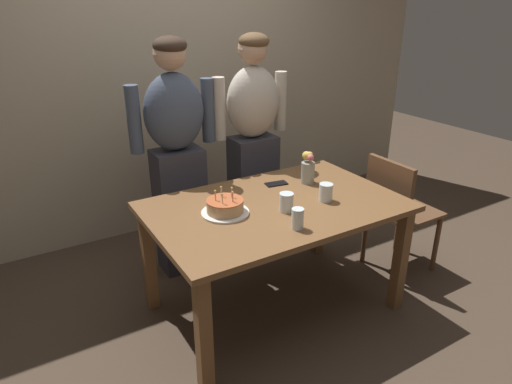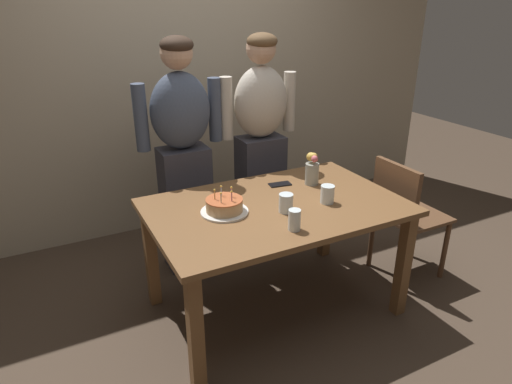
{
  "view_description": "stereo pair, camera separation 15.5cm",
  "coord_description": "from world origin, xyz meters",
  "px_view_note": "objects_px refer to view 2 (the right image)",
  "views": [
    {
      "loc": [
        -1.35,
        -2.01,
        1.85
      ],
      "look_at": [
        -0.13,
        0.02,
        0.84
      ],
      "focal_mm": 31.34,
      "sensor_mm": 36.0,
      "label": 1
    },
    {
      "loc": [
        -1.21,
        -2.09,
        1.85
      ],
      "look_at": [
        -0.13,
        0.02,
        0.84
      ],
      "focal_mm": 31.34,
      "sensor_mm": 36.0,
      "label": 2
    }
  ],
  "objects_px": {
    "water_glass_side": "(286,203)",
    "dining_chair": "(403,211)",
    "person_woman_cardigan": "(261,143)",
    "flower_vase": "(312,170)",
    "water_glass_near": "(294,220)",
    "person_man_bearded": "(183,155)",
    "water_glass_far": "(327,194)",
    "cell_phone": "(280,184)",
    "birthday_cake": "(224,206)"
  },
  "relations": [
    {
      "from": "water_glass_near",
      "to": "water_glass_far",
      "type": "bearing_deg",
      "value": 29.84
    },
    {
      "from": "flower_vase",
      "to": "dining_chair",
      "type": "xyz_separation_m",
      "value": [
        0.61,
        -0.25,
        -0.32
      ]
    },
    {
      "from": "water_glass_near",
      "to": "flower_vase",
      "type": "xyz_separation_m",
      "value": [
        0.44,
        0.5,
        0.04
      ]
    },
    {
      "from": "water_glass_side",
      "to": "cell_phone",
      "type": "bearing_deg",
      "value": 64.73
    },
    {
      "from": "birthday_cake",
      "to": "water_glass_side",
      "type": "xyz_separation_m",
      "value": [
        0.32,
        -0.15,
        0.01
      ]
    },
    {
      "from": "birthday_cake",
      "to": "water_glass_far",
      "type": "height_order",
      "value": "birthday_cake"
    },
    {
      "from": "water_glass_far",
      "to": "cell_phone",
      "type": "height_order",
      "value": "water_glass_far"
    },
    {
      "from": "birthday_cake",
      "to": "person_man_bearded",
      "type": "xyz_separation_m",
      "value": [
        0.01,
        0.73,
        0.09
      ]
    },
    {
      "from": "cell_phone",
      "to": "dining_chair",
      "type": "height_order",
      "value": "dining_chair"
    },
    {
      "from": "birthday_cake",
      "to": "cell_phone",
      "type": "distance_m",
      "value": 0.54
    },
    {
      "from": "water_glass_near",
      "to": "person_woman_cardigan",
      "type": "relative_size",
      "value": 0.07
    },
    {
      "from": "cell_phone",
      "to": "flower_vase",
      "type": "relative_size",
      "value": 0.66
    },
    {
      "from": "flower_vase",
      "to": "dining_chair",
      "type": "height_order",
      "value": "flower_vase"
    },
    {
      "from": "water_glass_side",
      "to": "birthday_cake",
      "type": "bearing_deg",
      "value": 154.83
    },
    {
      "from": "birthday_cake",
      "to": "dining_chair",
      "type": "bearing_deg",
      "value": -4.95
    },
    {
      "from": "cell_phone",
      "to": "flower_vase",
      "type": "bearing_deg",
      "value": -14.37
    },
    {
      "from": "flower_vase",
      "to": "person_man_bearded",
      "type": "xyz_separation_m",
      "value": [
        -0.68,
        0.59,
        0.03
      ]
    },
    {
      "from": "water_glass_far",
      "to": "flower_vase",
      "type": "distance_m",
      "value": 0.31
    },
    {
      "from": "water_glass_side",
      "to": "dining_chair",
      "type": "height_order",
      "value": "dining_chair"
    },
    {
      "from": "cell_phone",
      "to": "water_glass_far",
      "type": "bearing_deg",
      "value": -65.23
    },
    {
      "from": "person_man_bearded",
      "to": "water_glass_side",
      "type": "bearing_deg",
      "value": 109.5
    },
    {
      "from": "water_glass_far",
      "to": "dining_chair",
      "type": "height_order",
      "value": "dining_chair"
    },
    {
      "from": "birthday_cake",
      "to": "water_glass_side",
      "type": "distance_m",
      "value": 0.35
    },
    {
      "from": "water_glass_side",
      "to": "dining_chair",
      "type": "bearing_deg",
      "value": 2.21
    },
    {
      "from": "water_glass_side",
      "to": "person_man_bearded",
      "type": "height_order",
      "value": "person_man_bearded"
    },
    {
      "from": "water_glass_near",
      "to": "person_man_bearded",
      "type": "height_order",
      "value": "person_man_bearded"
    },
    {
      "from": "cell_phone",
      "to": "person_woman_cardigan",
      "type": "distance_m",
      "value": 0.54
    },
    {
      "from": "water_glass_near",
      "to": "cell_phone",
      "type": "distance_m",
      "value": 0.63
    },
    {
      "from": "person_woman_cardigan",
      "to": "dining_chair",
      "type": "height_order",
      "value": "person_woman_cardigan"
    },
    {
      "from": "water_glass_side",
      "to": "cell_phone",
      "type": "xyz_separation_m",
      "value": [
        0.17,
        0.37,
        -0.05
      ]
    },
    {
      "from": "water_glass_near",
      "to": "dining_chair",
      "type": "relative_size",
      "value": 0.13
    },
    {
      "from": "water_glass_far",
      "to": "person_woman_cardigan",
      "type": "distance_m",
      "value": 0.88
    },
    {
      "from": "water_glass_near",
      "to": "cell_phone",
      "type": "bearing_deg",
      "value": 66.79
    },
    {
      "from": "water_glass_near",
      "to": "person_man_bearded",
      "type": "xyz_separation_m",
      "value": [
        -0.24,
        1.09,
        0.08
      ]
    },
    {
      "from": "person_woman_cardigan",
      "to": "water_glass_near",
      "type": "bearing_deg",
      "value": 71.12
    },
    {
      "from": "water_glass_far",
      "to": "water_glass_side",
      "type": "bearing_deg",
      "value": 179.14
    },
    {
      "from": "water_glass_far",
      "to": "person_man_bearded",
      "type": "distance_m",
      "value": 1.07
    },
    {
      "from": "birthday_cake",
      "to": "flower_vase",
      "type": "xyz_separation_m",
      "value": [
        0.69,
        0.14,
        0.06
      ]
    },
    {
      "from": "person_man_bearded",
      "to": "person_woman_cardigan",
      "type": "distance_m",
      "value": 0.61
    },
    {
      "from": "water_glass_far",
      "to": "person_woman_cardigan",
      "type": "xyz_separation_m",
      "value": [
        0.01,
        0.88,
        0.08
      ]
    },
    {
      "from": "water_glass_side",
      "to": "person_woman_cardigan",
      "type": "relative_size",
      "value": 0.07
    },
    {
      "from": "water_glass_side",
      "to": "dining_chair",
      "type": "relative_size",
      "value": 0.13
    },
    {
      "from": "birthday_cake",
      "to": "dining_chair",
      "type": "distance_m",
      "value": 1.33
    },
    {
      "from": "birthday_cake",
      "to": "cell_phone",
      "type": "height_order",
      "value": "birthday_cake"
    },
    {
      "from": "water_glass_far",
      "to": "person_woman_cardigan",
      "type": "height_order",
      "value": "person_woman_cardigan"
    },
    {
      "from": "water_glass_side",
      "to": "cell_phone",
      "type": "distance_m",
      "value": 0.41
    },
    {
      "from": "person_woman_cardigan",
      "to": "water_glass_far",
      "type": "bearing_deg",
      "value": 89.14
    },
    {
      "from": "cell_phone",
      "to": "person_man_bearded",
      "type": "height_order",
      "value": "person_man_bearded"
    },
    {
      "from": "water_glass_far",
      "to": "person_woman_cardigan",
      "type": "bearing_deg",
      "value": 89.14
    },
    {
      "from": "flower_vase",
      "to": "person_woman_cardigan",
      "type": "bearing_deg",
      "value": 96.83
    }
  ]
}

